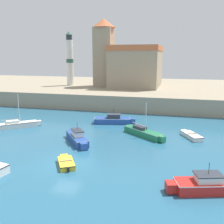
{
  "coord_description": "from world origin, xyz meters",
  "views": [
    {
      "loc": [
        10.25,
        -21.62,
        10.11
      ],
      "look_at": [
        0.71,
        14.86,
        2.0
      ],
      "focal_mm": 42.0,
      "sensor_mm": 36.0,
      "label": 1
    }
  ],
  "objects_px": {
    "motorboat_blue_0": "(77,138)",
    "sailboat_white_4": "(17,125)",
    "motorboat_blue_2": "(113,120)",
    "lighthouse": "(70,60)",
    "motorboat_red_1": "(209,185)",
    "dinghy_yellow_5": "(66,163)",
    "sailboat_green_7": "(143,132)",
    "dinghy_white_3": "(191,135)",
    "church": "(131,64)"
  },
  "relations": [
    {
      "from": "sailboat_white_4",
      "to": "dinghy_white_3",
      "type": "bearing_deg",
      "value": 3.34
    },
    {
      "from": "dinghy_yellow_5",
      "to": "sailboat_green_7",
      "type": "distance_m",
      "value": 12.44
    },
    {
      "from": "dinghy_white_3",
      "to": "lighthouse",
      "type": "xyz_separation_m",
      "value": [
        -27.93,
        26.81,
        8.9
      ]
    },
    {
      "from": "dinghy_yellow_5",
      "to": "sailboat_green_7",
      "type": "height_order",
      "value": "sailboat_green_7"
    },
    {
      "from": "motorboat_blue_2",
      "to": "dinghy_white_3",
      "type": "bearing_deg",
      "value": -21.85
    },
    {
      "from": "dinghy_white_3",
      "to": "sailboat_white_4",
      "type": "relative_size",
      "value": 0.77
    },
    {
      "from": "sailboat_green_7",
      "to": "dinghy_white_3",
      "type": "bearing_deg",
      "value": 8.1
    },
    {
      "from": "sailboat_green_7",
      "to": "lighthouse",
      "type": "bearing_deg",
      "value": 128.47
    },
    {
      "from": "motorboat_red_1",
      "to": "sailboat_white_4",
      "type": "relative_size",
      "value": 1.16
    },
    {
      "from": "motorboat_blue_2",
      "to": "dinghy_yellow_5",
      "type": "distance_m",
      "value": 16.39
    },
    {
      "from": "dinghy_yellow_5",
      "to": "motorboat_blue_0",
      "type": "bearing_deg",
      "value": 102.9
    },
    {
      "from": "motorboat_red_1",
      "to": "lighthouse",
      "type": "height_order",
      "value": "lighthouse"
    },
    {
      "from": "dinghy_yellow_5",
      "to": "church",
      "type": "height_order",
      "value": "church"
    },
    {
      "from": "sailboat_white_4",
      "to": "church",
      "type": "relative_size",
      "value": 0.34
    },
    {
      "from": "sailboat_white_4",
      "to": "church",
      "type": "bearing_deg",
      "value": 70.31
    },
    {
      "from": "motorboat_blue_2",
      "to": "dinghy_white_3",
      "type": "xyz_separation_m",
      "value": [
        11.3,
        -4.53,
        -0.26
      ]
    },
    {
      "from": "motorboat_blue_2",
      "to": "lighthouse",
      "type": "relative_size",
      "value": 0.5
    },
    {
      "from": "sailboat_green_7",
      "to": "church",
      "type": "height_order",
      "value": "church"
    },
    {
      "from": "church",
      "to": "lighthouse",
      "type": "bearing_deg",
      "value": -171.75
    },
    {
      "from": "motorboat_blue_2",
      "to": "lighthouse",
      "type": "bearing_deg",
      "value": 126.74
    },
    {
      "from": "sailboat_green_7",
      "to": "lighthouse",
      "type": "xyz_separation_m",
      "value": [
        -21.98,
        27.66,
        8.7
      ]
    },
    {
      "from": "motorboat_red_1",
      "to": "lighthouse",
      "type": "bearing_deg",
      "value": 125.4
    },
    {
      "from": "dinghy_yellow_5",
      "to": "dinghy_white_3",
      "type": "bearing_deg",
      "value": 45.31
    },
    {
      "from": "motorboat_blue_0",
      "to": "sailboat_green_7",
      "type": "distance_m",
      "value": 8.54
    },
    {
      "from": "dinghy_yellow_5",
      "to": "lighthouse",
      "type": "distance_m",
      "value": 42.86
    },
    {
      "from": "dinghy_white_3",
      "to": "lighthouse",
      "type": "height_order",
      "value": "lighthouse"
    },
    {
      "from": "dinghy_yellow_5",
      "to": "lighthouse",
      "type": "xyz_separation_m",
      "value": [
        -16.2,
        38.67,
        8.93
      ]
    },
    {
      "from": "sailboat_white_4",
      "to": "church",
      "type": "xyz_separation_m",
      "value": [
        10.86,
        30.36,
        7.83
      ]
    },
    {
      "from": "sailboat_white_4",
      "to": "dinghy_yellow_5",
      "type": "height_order",
      "value": "sailboat_white_4"
    },
    {
      "from": "sailboat_white_4",
      "to": "church",
      "type": "height_order",
      "value": "church"
    },
    {
      "from": "motorboat_blue_2",
      "to": "church",
      "type": "xyz_separation_m",
      "value": [
        -1.85,
        24.42,
        7.74
      ]
    },
    {
      "from": "motorboat_red_1",
      "to": "sailboat_green_7",
      "type": "xyz_separation_m",
      "value": [
        -6.76,
        12.77,
        -0.06
      ]
    },
    {
      "from": "motorboat_blue_2",
      "to": "church",
      "type": "bearing_deg",
      "value": 94.33
    },
    {
      "from": "motorboat_blue_0",
      "to": "motorboat_red_1",
      "type": "xyz_separation_m",
      "value": [
        14.03,
        -8.3,
        -0.02
      ]
    },
    {
      "from": "dinghy_white_3",
      "to": "church",
      "type": "bearing_deg",
      "value": 114.42
    },
    {
      "from": "motorboat_blue_0",
      "to": "sailboat_white_4",
      "type": "bearing_deg",
      "value": 160.05
    },
    {
      "from": "motorboat_blue_0",
      "to": "dinghy_white_3",
      "type": "distance_m",
      "value": 14.26
    },
    {
      "from": "dinghy_yellow_5",
      "to": "motorboat_red_1",
      "type": "bearing_deg",
      "value": -8.01
    },
    {
      "from": "motorboat_blue_0",
      "to": "church",
      "type": "distance_m",
      "value": 35.13
    },
    {
      "from": "church",
      "to": "lighthouse",
      "type": "xyz_separation_m",
      "value": [
        -14.78,
        -2.14,
        0.9
      ]
    },
    {
      "from": "lighthouse",
      "to": "dinghy_yellow_5",
      "type": "bearing_deg",
      "value": -67.27
    },
    {
      "from": "dinghy_white_3",
      "to": "motorboat_blue_2",
      "type": "bearing_deg",
      "value": 158.15
    },
    {
      "from": "dinghy_white_3",
      "to": "sailboat_green_7",
      "type": "xyz_separation_m",
      "value": [
        -5.95,
        -0.85,
        0.21
      ]
    },
    {
      "from": "dinghy_white_3",
      "to": "sailboat_white_4",
      "type": "bearing_deg",
      "value": -176.66
    },
    {
      "from": "sailboat_white_4",
      "to": "motorboat_red_1",
      "type": "bearing_deg",
      "value": -26.21
    },
    {
      "from": "motorboat_red_1",
      "to": "motorboat_blue_2",
      "type": "relative_size",
      "value": 0.98
    },
    {
      "from": "motorboat_blue_2",
      "to": "motorboat_red_1",
      "type": "bearing_deg",
      "value": -56.3
    },
    {
      "from": "motorboat_blue_0",
      "to": "lighthouse",
      "type": "height_order",
      "value": "lighthouse"
    },
    {
      "from": "motorboat_blue_2",
      "to": "sailboat_green_7",
      "type": "height_order",
      "value": "sailboat_green_7"
    },
    {
      "from": "dinghy_white_3",
      "to": "motorboat_red_1",
      "type": "bearing_deg",
      "value": -86.61
    }
  ]
}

